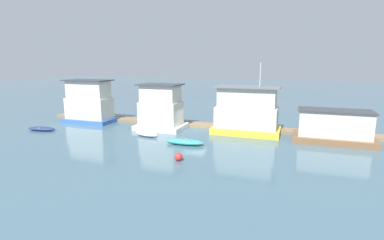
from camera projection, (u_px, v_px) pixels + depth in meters
The scene contains 12 objects.
ground_plane at pixel (195, 130), 34.13m from camera, with size 200.00×200.00×0.00m, color #426070.
dock_walkway at pixel (202, 125), 36.43m from camera, with size 42.40×2.10×0.30m, color #846B4C.
houseboat_blue at pixel (89, 103), 38.49m from camera, with size 6.35×3.65×5.45m.
houseboat_white at pixel (161, 109), 34.50m from camera, with size 5.46×4.10×5.21m.
houseboat_yellow at pixel (246, 112), 32.26m from camera, with size 7.21×3.81×7.65m.
houseboat_brown at pixel (334, 127), 28.94m from camera, with size 7.41×3.76×3.19m.
dinghy_navy at pixel (42, 129), 34.03m from camera, with size 3.49×1.59×0.44m.
dinghy_white at pixel (146, 134), 31.46m from camera, with size 3.01×1.72×0.51m.
dinghy_teal at pixel (185, 142), 28.28m from camera, with size 3.78×1.41×0.54m.
mooring_post_near_right at pixel (269, 125), 32.44m from camera, with size 0.20×0.20×1.87m, color brown.
mooring_post_far_right at pixel (333, 131), 30.41m from camera, with size 0.28×0.28×1.50m, color brown.
buoy_red at pixel (179, 157), 23.70m from camera, with size 0.65×0.65×0.65m, color red.
Camera 1 is at (10.73, -31.48, 7.77)m, focal length 28.00 mm.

